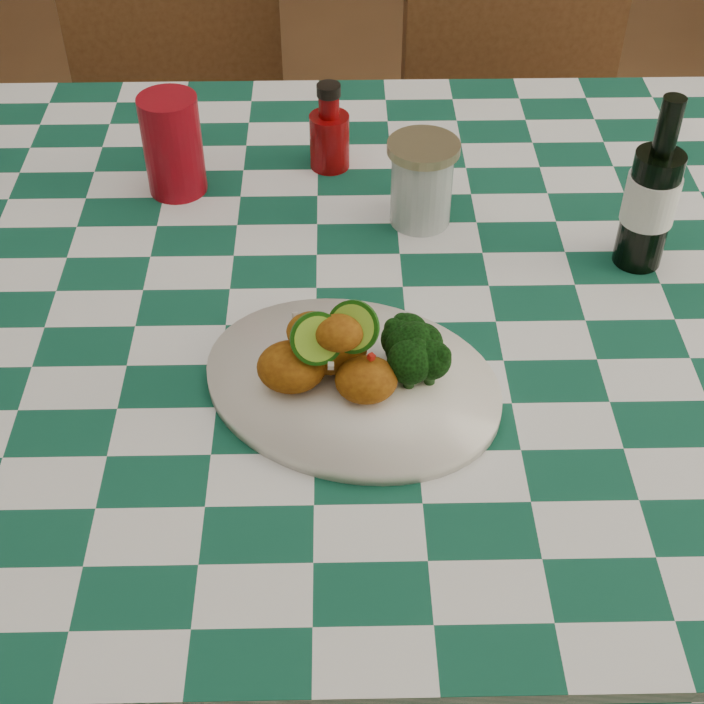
{
  "coord_description": "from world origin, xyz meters",
  "views": [
    {
      "loc": [
        -0.08,
        -0.9,
        1.52
      ],
      "look_at": [
        -0.06,
        -0.17,
        0.84
      ],
      "focal_mm": 50.0,
      "sensor_mm": 36.0,
      "label": 1
    }
  ],
  "objects_px": {
    "ketchup_bottle": "(329,127)",
    "wooden_chair_left": "(205,175)",
    "dining_table": "(393,497)",
    "plate": "(352,384)",
    "mason_jar": "(422,183)",
    "beer_bottle": "(654,184)",
    "wooden_chair_right": "(526,188)",
    "fried_chicken_pile": "(339,348)",
    "red_tumbler": "(173,145)"
  },
  "relations": [
    {
      "from": "mason_jar",
      "to": "beer_bottle",
      "type": "relative_size",
      "value": 0.51
    },
    {
      "from": "wooden_chair_right",
      "to": "beer_bottle",
      "type": "bearing_deg",
      "value": -96.29
    },
    {
      "from": "fried_chicken_pile",
      "to": "plate",
      "type": "bearing_deg",
      "value": 0.0
    },
    {
      "from": "ketchup_bottle",
      "to": "wooden_chair_left",
      "type": "bearing_deg",
      "value": 117.13
    },
    {
      "from": "dining_table",
      "to": "wooden_chair_left",
      "type": "xyz_separation_m",
      "value": [
        -0.34,
        0.76,
        0.07
      ]
    },
    {
      "from": "dining_table",
      "to": "mason_jar",
      "type": "xyz_separation_m",
      "value": [
        0.03,
        0.14,
        0.45
      ]
    },
    {
      "from": "beer_bottle",
      "to": "wooden_chair_right",
      "type": "height_order",
      "value": "beer_bottle"
    },
    {
      "from": "ketchup_bottle",
      "to": "wooden_chair_left",
      "type": "xyz_separation_m",
      "value": [
        -0.25,
        0.49,
        -0.38
      ]
    },
    {
      "from": "red_tumbler",
      "to": "mason_jar",
      "type": "distance_m",
      "value": 0.33
    },
    {
      "from": "plate",
      "to": "red_tumbler",
      "type": "bearing_deg",
      "value": 120.15
    },
    {
      "from": "wooden_chair_left",
      "to": "wooden_chair_right",
      "type": "xyz_separation_m",
      "value": [
        0.63,
        -0.07,
        0.01
      ]
    },
    {
      "from": "dining_table",
      "to": "red_tumbler",
      "type": "distance_m",
      "value": 0.58
    },
    {
      "from": "wooden_chair_left",
      "to": "wooden_chair_right",
      "type": "bearing_deg",
      "value": -23.38
    },
    {
      "from": "beer_bottle",
      "to": "wooden_chair_left",
      "type": "distance_m",
      "value": 1.04
    },
    {
      "from": "ketchup_bottle",
      "to": "wooden_chair_right",
      "type": "distance_m",
      "value": 0.68
    },
    {
      "from": "beer_bottle",
      "to": "wooden_chair_left",
      "type": "bearing_deg",
      "value": 131.23
    },
    {
      "from": "red_tumbler",
      "to": "plate",
      "type": "bearing_deg",
      "value": -59.85
    },
    {
      "from": "dining_table",
      "to": "ketchup_bottle",
      "type": "height_order",
      "value": "ketchup_bottle"
    },
    {
      "from": "dining_table",
      "to": "plate",
      "type": "height_order",
      "value": "plate"
    },
    {
      "from": "plate",
      "to": "mason_jar",
      "type": "relative_size",
      "value": 2.83
    },
    {
      "from": "dining_table",
      "to": "fried_chicken_pile",
      "type": "height_order",
      "value": "fried_chicken_pile"
    },
    {
      "from": "mason_jar",
      "to": "wooden_chair_right",
      "type": "height_order",
      "value": "wooden_chair_right"
    },
    {
      "from": "plate",
      "to": "red_tumbler",
      "type": "distance_m",
      "value": 0.45
    },
    {
      "from": "red_tumbler",
      "to": "wooden_chair_left",
      "type": "distance_m",
      "value": 0.67
    },
    {
      "from": "ketchup_bottle",
      "to": "wooden_chair_right",
      "type": "relative_size",
      "value": 0.13
    },
    {
      "from": "fried_chicken_pile",
      "to": "mason_jar",
      "type": "relative_size",
      "value": 1.18
    },
    {
      "from": "dining_table",
      "to": "fried_chicken_pile",
      "type": "xyz_separation_m",
      "value": [
        -0.08,
        -0.17,
        0.45
      ]
    },
    {
      "from": "beer_bottle",
      "to": "red_tumbler",
      "type": "bearing_deg",
      "value": 163.68
    },
    {
      "from": "fried_chicken_pile",
      "to": "wooden_chair_right",
      "type": "bearing_deg",
      "value": 67.01
    },
    {
      "from": "red_tumbler",
      "to": "wooden_chair_right",
      "type": "relative_size",
      "value": 0.14
    },
    {
      "from": "fried_chicken_pile",
      "to": "mason_jar",
      "type": "height_order",
      "value": "mason_jar"
    },
    {
      "from": "dining_table",
      "to": "plate",
      "type": "distance_m",
      "value": 0.44
    },
    {
      "from": "ketchup_bottle",
      "to": "mason_jar",
      "type": "distance_m",
      "value": 0.18
    },
    {
      "from": "red_tumbler",
      "to": "wooden_chair_right",
      "type": "distance_m",
      "value": 0.84
    },
    {
      "from": "beer_bottle",
      "to": "fried_chicken_pile",
      "type": "bearing_deg",
      "value": -149.07
    },
    {
      "from": "fried_chicken_pile",
      "to": "ketchup_bottle",
      "type": "bearing_deg",
      "value": 91.17
    },
    {
      "from": "wooden_chair_left",
      "to": "fried_chicken_pile",
      "type": "bearing_deg",
      "value": -91.39
    },
    {
      "from": "wooden_chair_right",
      "to": "fried_chicken_pile",
      "type": "bearing_deg",
      "value": -119.21
    },
    {
      "from": "plate",
      "to": "beer_bottle",
      "type": "xyz_separation_m",
      "value": [
        0.35,
        0.22,
        0.1
      ]
    },
    {
      "from": "wooden_chair_left",
      "to": "wooden_chair_right",
      "type": "distance_m",
      "value": 0.63
    },
    {
      "from": "wooden_chair_left",
      "to": "red_tumbler",
      "type": "bearing_deg",
      "value": -101.95
    },
    {
      "from": "dining_table",
      "to": "wooden_chair_left",
      "type": "height_order",
      "value": "wooden_chair_left"
    },
    {
      "from": "mason_jar",
      "to": "fried_chicken_pile",
      "type": "bearing_deg",
      "value": -108.95
    },
    {
      "from": "dining_table",
      "to": "mason_jar",
      "type": "relative_size",
      "value": 14.73
    },
    {
      "from": "ketchup_bottle",
      "to": "beer_bottle",
      "type": "xyz_separation_m",
      "value": [
        0.37,
        -0.22,
        0.05
      ]
    },
    {
      "from": "ketchup_bottle",
      "to": "wooden_chair_left",
      "type": "distance_m",
      "value": 0.67
    },
    {
      "from": "dining_table",
      "to": "plate",
      "type": "bearing_deg",
      "value": -110.25
    },
    {
      "from": "dining_table",
      "to": "plate",
      "type": "xyz_separation_m",
      "value": [
        -0.06,
        -0.17,
        0.4
      ]
    },
    {
      "from": "fried_chicken_pile",
      "to": "red_tumbler",
      "type": "distance_m",
      "value": 0.44
    },
    {
      "from": "dining_table",
      "to": "red_tumbler",
      "type": "bearing_deg",
      "value": 143.31
    }
  ]
}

